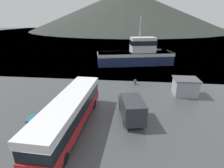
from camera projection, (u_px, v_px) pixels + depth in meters
water_surface at (126, 32)px, 141.69m from camera, size 240.00×240.00×0.00m
hill_backdrop at (127, 10)px, 167.40m from camera, size 178.42×178.42×36.27m
tour_bus at (70, 111)px, 16.25m from camera, size 3.03×12.60×3.11m
delivery_van at (132, 108)px, 17.98m from camera, size 3.01×5.52×2.37m
fishing_boat at (137, 55)px, 39.62m from camera, size 17.52×8.13×10.57m
storage_bin at (36, 123)px, 16.69m from camera, size 1.42×1.30×1.03m
dock_kiosk at (185, 87)px, 23.71m from camera, size 3.23×2.84×2.35m
small_boat at (156, 52)px, 52.50m from camera, size 4.04×6.10×1.10m
mooring_bollard at (135, 82)px, 27.72m from camera, size 0.42×0.42×0.87m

